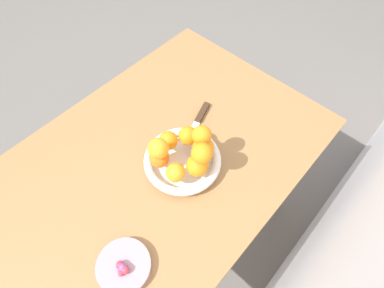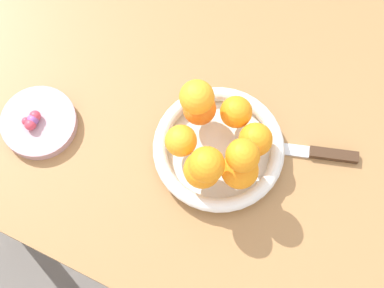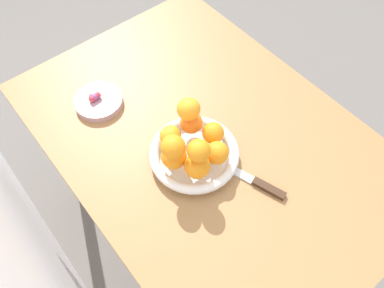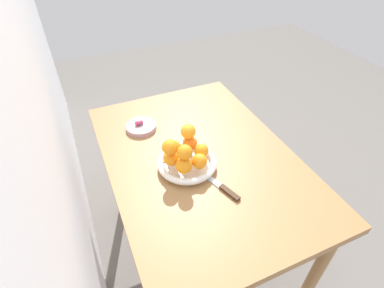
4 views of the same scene
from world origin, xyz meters
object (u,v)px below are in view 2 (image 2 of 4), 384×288
Objects in this scene: orange_7 at (197,97)px; candy_ball_0 at (30,120)px; candy_ball_3 at (30,125)px; orange_3 at (236,112)px; orange_0 at (202,170)px; candy_dish at (39,123)px; orange_1 at (240,170)px; fruit_bowl at (219,149)px; candy_ball_1 at (26,121)px; candy_ball_2 at (35,116)px; knife at (300,151)px; orange_8 at (207,165)px; candy_ball_4 at (33,120)px; orange_4 at (199,109)px; orange_2 at (256,140)px; orange_5 at (181,141)px; orange_6 at (243,155)px; dining_table at (216,127)px.

candy_ball_0 is at bearing 26.33° from orange_7.
candy_ball_3 is at bearing 28.47° from orange_7.
candy_ball_0 is (0.34, 0.17, -0.04)m from orange_3.
orange_0 reaches higher than orange_3.
orange_1 reaches higher than candy_dish.
orange_1 is at bearing 146.90° from fruit_bowl.
candy_ball_1 is 0.70× the size of candy_ball_2.
knife is at bearing -136.53° from orange_0.
orange_8 is 0.35m from candy_ball_4.
orange_7 is (0.00, 0.01, 0.06)m from orange_4.
knife is at bearing -159.80° from candy_ball_0.
candy_ball_4 is (-0.00, 0.01, 0.00)m from candy_ball_2.
orange_2 is at bearing -116.70° from orange_8.
orange_0 is 1.09× the size of orange_2.
orange_3 is at bearing 3.48° from knife.
candy_dish is 2.47× the size of orange_5.
orange_4 is at bearing -33.10° from fruit_bowl.
orange_7 is (0.06, 0.03, 0.06)m from orange_3.
fruit_bowl is at bearing -160.90° from candy_ball_3.
orange_0 is at bearing -172.93° from candy_ball_0.
candy_ball_3 is 0.50m from knife.
fruit_bowl is 3.97× the size of orange_4.
candy_ball_3 is at bearing 12.49° from orange_6.
candy_ball_4 is (-0.01, -0.01, 0.00)m from candy_ball_1.
orange_6 reaches higher than orange_3.
orange_0 is at bearing 31.30° from orange_6.
orange_1 reaches higher than fruit_bowl.
orange_6 reaches higher than dining_table.
orange_0 is at bearing 86.90° from orange_3.
candy_ball_4 is at bearing 11.03° from orange_6.
candy_dish is at bearing -147.33° from candy_ball_0.
fruit_bowl is 0.08m from orange_4.
orange_1 is (-0.38, -0.06, 0.06)m from candy_dish.
orange_4 is at bearing 9.18° from knife.
orange_3 is 0.97× the size of orange_8.
orange_7 is 0.12m from orange_8.
fruit_bowl is 0.08m from orange_2.
fruit_bowl reaches higher than knife.
candy_ball_4 is at bearing 18.94° from orange_2.
candy_ball_2 is (0.38, 0.07, -0.10)m from orange_6.
orange_1 is 0.09m from orange_8.
candy_ball_4 is 0.50m from knife.
orange_5 is 0.28m from candy_ball_3.
orange_5 reaches higher than candy_ball_2.
candy_ball_2 reaches higher than candy_ball_0.
orange_8 reaches higher than candy_ball_4.
orange_5 is at bearing -29.55° from orange_0.
orange_1 reaches higher than candy_ball_0.
orange_2 is (-0.06, -0.03, 0.05)m from fruit_bowl.
knife is at bearing -153.10° from orange_5.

